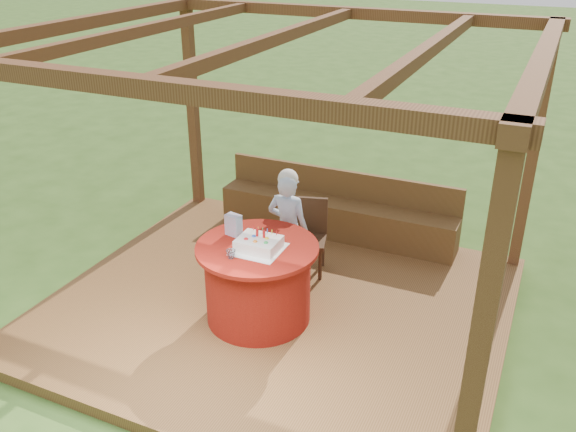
# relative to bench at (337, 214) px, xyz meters

# --- Properties ---
(ground) EXTENTS (60.00, 60.00, 0.00)m
(ground) POSITION_rel_bench_xyz_m (0.00, -1.72, -0.38)
(ground) COLOR #2E501A
(ground) RESTS_ON ground
(deck) EXTENTS (4.50, 4.00, 0.12)m
(deck) POSITION_rel_bench_xyz_m (0.00, -1.72, -0.32)
(deck) COLOR brown
(deck) RESTS_ON ground
(pergola) EXTENTS (4.50, 4.00, 2.72)m
(pergola) POSITION_rel_bench_xyz_m (0.00, -1.72, 2.02)
(pergola) COLOR brown
(pergola) RESTS_ON deck
(bench) EXTENTS (3.00, 0.42, 0.80)m
(bench) POSITION_rel_bench_xyz_m (0.00, 0.00, 0.00)
(bench) COLOR brown
(bench) RESTS_ON deck
(table) EXTENTS (1.17, 1.17, 0.80)m
(table) POSITION_rel_bench_xyz_m (-0.06, -2.03, 0.14)
(table) COLOR #9C1F11
(table) RESTS_ON deck
(chair) EXTENTS (0.48, 0.48, 0.83)m
(chair) POSITION_rel_bench_xyz_m (0.02, -0.95, 0.18)
(chair) COLOR #3B2312
(chair) RESTS_ON deck
(elderly_woman) EXTENTS (0.46, 0.30, 1.30)m
(elderly_woman) POSITION_rel_bench_xyz_m (-0.09, -1.27, 0.39)
(elderly_woman) COLOR #98B9E2
(elderly_woman) RESTS_ON deck
(birthday_cake) EXTENTS (0.44, 0.44, 0.19)m
(birthday_cake) POSITION_rel_bench_xyz_m (-0.01, -2.09, 0.60)
(birthday_cake) COLOR white
(birthday_cake) RESTS_ON table
(gift_bag) EXTENTS (0.16, 0.12, 0.21)m
(gift_bag) POSITION_rel_bench_xyz_m (-0.37, -1.92, 0.64)
(gift_bag) COLOR #CD84AD
(gift_bag) RESTS_ON table
(drinking_glass) EXTENTS (0.11, 0.11, 0.08)m
(drinking_glass) POSITION_rel_bench_xyz_m (-0.17, -2.34, 0.58)
(drinking_glass) COLOR white
(drinking_glass) RESTS_ON table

